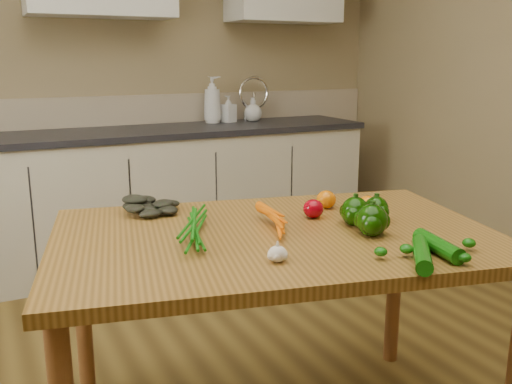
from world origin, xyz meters
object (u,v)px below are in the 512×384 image
object	(u,v)px
table	(275,257)
tomato_c	(368,205)
soap_bottle_c	(253,109)
pepper_c	(372,220)
soap_bottle_a	(212,100)
pepper_a	(355,211)
tomato_b	(326,199)
soap_bottle_b	(229,109)
zucchini_b	(422,254)
garlic_bulb	(277,254)
carrot_bunch	(250,220)
leafy_greens	(154,200)
tomato_a	(313,209)
zucchini_a	(438,246)
pepper_b	(376,209)

from	to	relation	value
table	tomato_c	xyz separation A→B (m)	(0.42, 0.05, 0.12)
soap_bottle_c	pepper_c	bearing A→B (deg)	66.31
soap_bottle_a	pepper_a	distance (m)	2.26
pepper_a	tomato_b	size ratio (longest dim) A/B	1.30
soap_bottle_b	tomato_b	xyz separation A→B (m)	(-0.45, -1.97, -0.17)
soap_bottle_c	pepper_a	size ratio (longest dim) A/B	1.68
soap_bottle_b	zucchini_b	bearing A→B (deg)	59.97
garlic_bulb	tomato_b	world-z (taller)	tomato_b
carrot_bunch	pepper_a	size ratio (longest dim) A/B	2.73
soap_bottle_c	leafy_greens	world-z (taller)	soap_bottle_c
tomato_b	tomato_c	world-z (taller)	same
soap_bottle_b	pepper_a	xyz separation A→B (m)	(-0.48, -2.21, -0.16)
soap_bottle_c	tomato_a	bearing A→B (deg)	62.81
tomato_a	leafy_greens	bearing A→B (deg)	148.68
table	tomato_a	size ratio (longest dim) A/B	21.72
zucchini_a	table	bearing A→B (deg)	129.47
soap_bottle_c	leafy_greens	bearing A→B (deg)	47.19
leafy_greens	pepper_a	world-z (taller)	leafy_greens
tomato_a	soap_bottle_b	bearing A→B (deg)	74.78
pepper_a	soap_bottle_a	bearing A→B (deg)	80.75
table	pepper_c	world-z (taller)	pepper_c
carrot_bunch	pepper_c	bearing A→B (deg)	-21.64
table	soap_bottle_b	xyz separation A→B (m)	(0.77, 2.16, 0.30)
soap_bottle_c	pepper_b	bearing A→B (deg)	68.23
leafy_greens	carrot_bunch	bearing A→B (deg)	-56.25
garlic_bulb	tomato_c	xyz separation A→B (m)	(0.55, 0.30, 0.01)
soap_bottle_b	zucchini_a	xyz separation A→B (m)	(-0.43, -2.56, -0.18)
leafy_greens	pepper_b	size ratio (longest dim) A/B	2.36
garlic_bulb	zucchini_a	world-z (taller)	zucchini_a
soap_bottle_a	garlic_bulb	world-z (taller)	soap_bottle_a
garlic_bulb	tomato_b	size ratio (longest dim) A/B	0.72
pepper_a	pepper_b	xyz separation A→B (m)	(0.10, 0.01, -0.01)
soap_bottle_b	leafy_greens	xyz separation A→B (m)	(-1.07, -1.76, -0.16)
soap_bottle_b	pepper_a	world-z (taller)	soap_bottle_b
pepper_b	tomato_a	size ratio (longest dim) A/B	1.18
leafy_greens	garlic_bulb	world-z (taller)	leafy_greens
table	tomato_c	bearing A→B (deg)	19.29
pepper_b	soap_bottle_c	bearing A→B (deg)	75.29
soap_bottle_c	garlic_bulb	size ratio (longest dim) A/B	3.03
pepper_c	tomato_a	size ratio (longest dim) A/B	1.38
garlic_bulb	zucchini_a	xyz separation A→B (m)	(0.46, -0.15, 0.00)
soap_bottle_a	tomato_b	size ratio (longest dim) A/B	4.26
pepper_a	zucchini_b	bearing A→B (deg)	-97.01
table	tomato_b	size ratio (longest dim) A/B	21.38
zucchini_a	garlic_bulb	bearing A→B (deg)	161.71
soap_bottle_b	soap_bottle_c	world-z (taller)	soap_bottle_b
carrot_bunch	pepper_b	xyz separation A→B (m)	(0.45, -0.10, 0.01)
garlic_bulb	zucchini_b	world-z (taller)	zucchini_b
table	leafy_greens	bearing A→B (deg)	139.20
carrot_bunch	pepper_c	distance (m)	0.41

